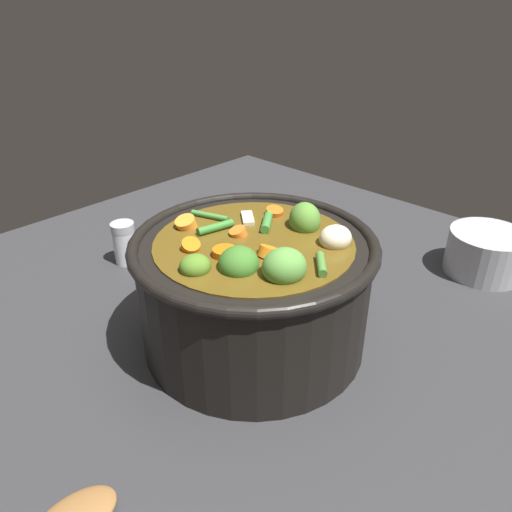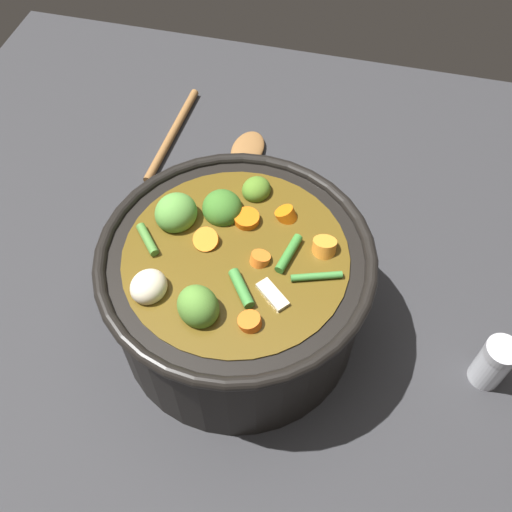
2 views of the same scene
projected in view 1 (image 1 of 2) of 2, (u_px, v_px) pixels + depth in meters
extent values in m
plane|color=#2D2D30|center=(254.00, 339.00, 0.64)|extent=(1.10, 1.10, 0.00)
cylinder|color=black|center=(254.00, 294.00, 0.60)|extent=(0.28, 0.28, 0.14)
torus|color=black|center=(254.00, 243.00, 0.57)|extent=(0.29, 0.29, 0.01)
cylinder|color=brown|center=(254.00, 290.00, 0.60)|extent=(0.23, 0.23, 0.13)
ellipsoid|color=#558933|center=(305.00, 220.00, 0.60)|extent=(0.06, 0.06, 0.04)
ellipsoid|color=#3C7428|center=(239.00, 264.00, 0.51)|extent=(0.06, 0.06, 0.04)
ellipsoid|color=#527E25|center=(192.00, 265.00, 0.51)|extent=(0.04, 0.04, 0.03)
ellipsoid|color=#59973E|center=(284.00, 267.00, 0.50)|extent=(0.06, 0.06, 0.04)
cylinder|color=orange|center=(240.00, 232.00, 0.58)|extent=(0.03, 0.03, 0.02)
cylinder|color=orange|center=(222.00, 253.00, 0.54)|extent=(0.04, 0.04, 0.01)
cylinder|color=orange|center=(187.00, 225.00, 0.60)|extent=(0.03, 0.03, 0.02)
cylinder|color=orange|center=(274.00, 213.00, 0.63)|extent=(0.03, 0.03, 0.02)
cylinder|color=orange|center=(270.00, 253.00, 0.54)|extent=(0.03, 0.03, 0.02)
cylinder|color=orange|center=(190.00, 247.00, 0.55)|extent=(0.03, 0.03, 0.02)
ellipsoid|color=beige|center=(335.00, 238.00, 0.56)|extent=(0.05, 0.05, 0.03)
cylinder|color=#3D8537|center=(267.00, 222.00, 0.60)|extent=(0.03, 0.04, 0.01)
cylinder|color=#4A8235|center=(321.00, 264.00, 0.51)|extent=(0.03, 0.04, 0.01)
cylinder|color=#398031|center=(215.00, 227.00, 0.59)|extent=(0.02, 0.05, 0.01)
cylinder|color=#40883A|center=(210.00, 216.00, 0.62)|extent=(0.05, 0.02, 0.01)
cube|color=beige|center=(248.00, 218.00, 0.62)|extent=(0.04, 0.03, 0.01)
cylinder|color=silver|center=(123.00, 248.00, 0.80)|extent=(0.04, 0.04, 0.06)
cylinder|color=#B7B7BC|center=(120.00, 228.00, 0.78)|extent=(0.04, 0.04, 0.01)
cylinder|color=#ADADB2|center=(486.00, 253.00, 0.77)|extent=(0.12, 0.12, 0.07)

